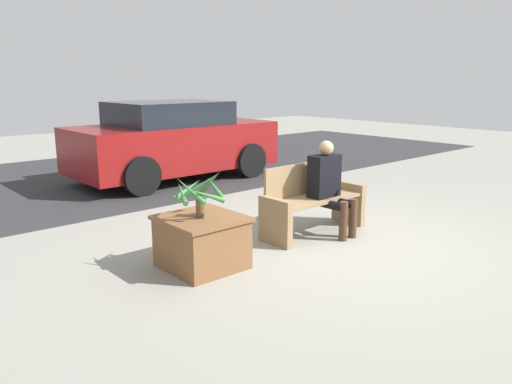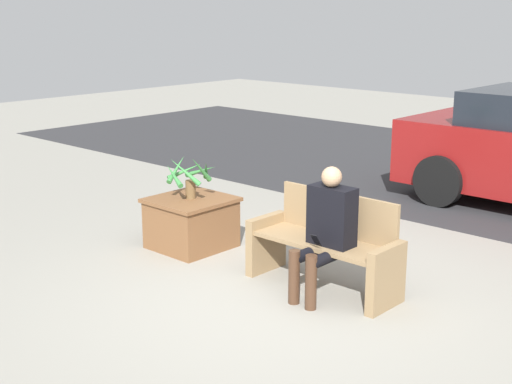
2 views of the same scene
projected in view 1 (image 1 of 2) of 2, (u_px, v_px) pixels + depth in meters
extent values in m
plane|color=gray|center=(338.00, 243.00, 6.14)|extent=(30.00, 30.00, 0.00)
cube|color=#2D2D30|center=(116.00, 174.00, 10.49)|extent=(20.00, 6.00, 0.01)
cube|color=#8C704C|center=(275.00, 222.00, 6.02)|extent=(0.09, 0.51, 0.58)
cube|color=#8C704C|center=(348.00, 203.00, 6.93)|extent=(0.09, 0.51, 0.58)
cube|color=#8C704C|center=(315.00, 199.00, 6.44)|extent=(1.32, 0.47, 0.04)
cube|color=#8C704C|center=(302.00, 179.00, 6.56)|extent=(1.32, 0.04, 0.42)
cube|color=black|center=(324.00, 176.00, 6.43)|extent=(0.42, 0.22, 0.55)
sphere|color=tan|center=(326.00, 148.00, 6.33)|extent=(0.19, 0.19, 0.19)
cylinder|color=black|center=(331.00, 205.00, 6.29)|extent=(0.11, 0.41, 0.11)
cylinder|color=black|center=(341.00, 202.00, 6.41)|extent=(0.11, 0.41, 0.11)
cylinder|color=#472D1E|center=(343.00, 221.00, 6.18)|extent=(0.10, 0.10, 0.50)
cylinder|color=#472D1E|center=(353.00, 218.00, 6.30)|extent=(0.10, 0.10, 0.50)
cube|color=black|center=(338.00, 192.00, 6.30)|extent=(0.07, 0.09, 0.12)
cube|color=brown|center=(202.00, 242.00, 5.30)|extent=(0.75, 0.78, 0.56)
cube|color=brown|center=(201.00, 218.00, 5.24)|extent=(0.80, 0.83, 0.04)
cylinder|color=brown|center=(201.00, 207.00, 5.21)|extent=(0.11, 0.11, 0.20)
cone|color=#387F3D|center=(210.00, 183.00, 5.27)|extent=(0.12, 0.34, 0.33)
cone|color=#387F3D|center=(203.00, 184.00, 5.33)|extent=(0.31, 0.29, 0.28)
cone|color=#387F3D|center=(187.00, 189.00, 5.29)|extent=(0.41, 0.14, 0.19)
cone|color=#387F3D|center=(182.00, 193.00, 5.12)|extent=(0.22, 0.39, 0.19)
cone|color=#387F3D|center=(191.00, 191.00, 5.02)|extent=(0.17, 0.37, 0.27)
cone|color=#387F3D|center=(206.00, 195.00, 5.00)|extent=(0.40, 0.19, 0.20)
cone|color=#387F3D|center=(215.00, 187.00, 5.11)|extent=(0.34, 0.22, 0.30)
cube|color=maroon|center=(174.00, 146.00, 9.90)|extent=(3.99, 1.80, 0.87)
cube|color=black|center=(168.00, 113.00, 9.68)|extent=(2.08, 1.66, 0.44)
cylinder|color=black|center=(251.00, 161.00, 10.11)|extent=(0.69, 0.18, 0.69)
cylinder|color=black|center=(199.00, 151.00, 11.42)|extent=(0.69, 0.18, 0.69)
cylinder|color=black|center=(142.00, 176.00, 8.51)|extent=(0.69, 0.18, 0.69)
cylinder|color=black|center=(96.00, 163.00, 9.82)|extent=(0.69, 0.18, 0.69)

